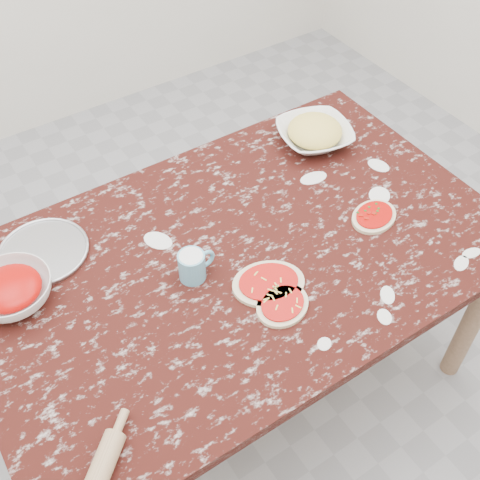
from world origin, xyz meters
The scene contains 9 objects.
ground centered at (0.00, 0.00, 0.00)m, with size 4.00×4.00×0.00m, color gray.
worktable centered at (0.00, 0.00, 0.67)m, with size 1.60×1.00×0.75m.
pizza_tray centered at (-0.50, 0.32, 0.76)m, with size 0.26×0.26×0.01m, color #B2B2B7.
sauce_bowl centered at (-0.63, 0.19, 0.79)m, with size 0.23×0.23×0.07m, color white.
cheese_bowl centered at (0.51, 0.29, 0.78)m, with size 0.26×0.26×0.06m, color white.
flour_mug centered at (-0.16, -0.01, 0.80)m, with size 0.12×0.08×0.09m.
pizza_left centered at (0.00, -0.15, 0.76)m, with size 0.25×0.22×0.02m.
pizza_mid centered at (-0.01, -0.24, 0.76)m, with size 0.19×0.17×0.02m.
pizza_right centered at (0.43, -0.11, 0.76)m, with size 0.19×0.16×0.02m.
Camera 1 is at (-0.65, -0.99, 2.09)m, focal length 44.46 mm.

